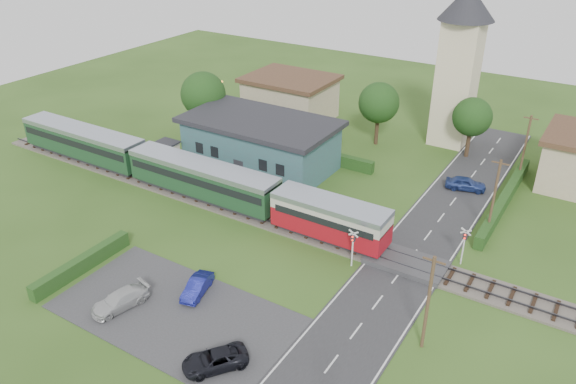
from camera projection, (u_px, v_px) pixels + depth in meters
The scene contains 30 objects.
ground at pixel (285, 240), 47.37m from camera, with size 120.00×120.00×0.00m, color #2D4C19.
railway_track at pixel (298, 228), 48.81m from camera, with size 76.00×3.20×0.49m.
road at pixel (396, 278), 42.68m from camera, with size 6.00×70.00×0.05m, color #28282B.
car_park at pixel (175, 313), 39.07m from camera, with size 17.00×9.00×0.08m, color #333335.
crossing_deck at pixel (406, 262), 44.09m from camera, with size 6.20×3.40×0.45m, color #333335.
platform at pixel (228, 185), 55.82m from camera, with size 30.00×3.00×0.45m, color gray.
equipment_hut at pixel (167, 153), 58.84m from camera, with size 2.30×2.30×2.55m.
station_building at pixel (261, 143), 59.00m from camera, with size 16.00×9.00×5.30m.
train at pixel (177, 171), 54.21m from camera, with size 43.20×2.90×3.40m.
church_tower at pixel (460, 56), 61.18m from camera, with size 6.00×6.00×17.60m.
house_west at pixel (290, 97), 71.77m from camera, with size 10.80×8.80×5.50m.
hedge_carpark at pixel (82, 264), 43.24m from camera, with size 0.80×9.00×1.20m, color #193814.
hedge_roadside at pixel (505, 199), 52.43m from camera, with size 0.80×18.00×1.20m, color #193814.
hedge_station at pixel (283, 146), 63.33m from camera, with size 22.00×0.80×1.30m, color #193814.
tree_a at pixel (203, 94), 64.66m from camera, with size 5.20×5.20×8.00m.
tree_b at pixel (379, 103), 63.16m from camera, with size 4.60×4.60×7.34m.
tree_c at pixel (472, 117), 60.15m from camera, with size 4.20×4.20×6.78m.
utility_pole_b at pixel (428, 302), 34.54m from camera, with size 1.40×0.22×7.00m.
utility_pole_c at pixel (494, 197), 46.51m from camera, with size 1.40×0.22×7.00m.
utility_pole_d at pixel (525, 148), 55.50m from camera, with size 1.40×0.22×7.00m.
crossing_signal_near at pixel (353, 243), 43.07m from camera, with size 0.84×0.28×3.28m.
crossing_signal_far at pixel (464, 241), 43.30m from camera, with size 0.84×0.28×3.28m.
streetlamp_west at pixel (223, 97), 71.18m from camera, with size 0.30×0.30×5.15m.
streetlamp_east at pixel (552, 140), 58.67m from camera, with size 0.30×0.30×5.15m.
car_on_road at pixel (466, 184), 55.02m from camera, with size 1.55×3.85×1.31m, color navy.
car_park_blue at pixel (197, 287), 40.68m from camera, with size 1.22×3.49×1.15m, color navy.
car_park_silver at pixel (120, 300), 39.30m from camera, with size 1.70×4.19×1.22m, color #BDBEBF.
car_park_dark at pixel (215, 360), 34.32m from camera, with size 1.87×4.06×1.13m, color black.
pedestrian_near at pixel (273, 192), 52.15m from camera, with size 0.63×0.41×1.72m, color gray.
pedestrian_far at pixel (189, 167), 57.11m from camera, with size 0.76×0.59×1.56m, color gray.
Camera 1 is at (21.31, -33.72, 25.86)m, focal length 35.00 mm.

